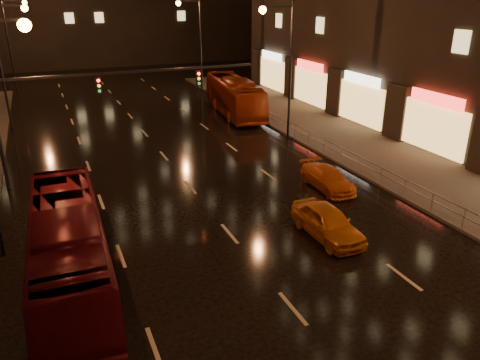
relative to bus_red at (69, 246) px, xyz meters
The scene contains 8 objects.
ground 13.23m from the bus_red, 57.83° to the left, with size 140.00×140.00×0.00m, color black.
sidewalk_right 21.45m from the bus_red, 16.64° to the left, with size 7.00×70.00×0.15m, color #38332D.
traffic_signal 11.74m from the bus_red, 80.11° to the left, with size 15.31×0.32×6.20m.
railing_right 19.48m from the bus_red, 27.95° to the left, with size 0.05×56.00×1.00m.
bus_red is the anchor object (origin of this frame).
bus_curb 27.42m from the bus_red, 54.30° to the left, with size 2.72×11.61×3.23m, color #932C0E.
taxi_near 11.06m from the bus_red, ahead, with size 1.73×4.29×1.46m, color orange.
taxi_far 14.74m from the bus_red, 15.65° to the left, with size 1.67×4.11×1.19m, color orange.
Camera 1 is at (-7.10, -7.85, 10.47)m, focal length 35.00 mm.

